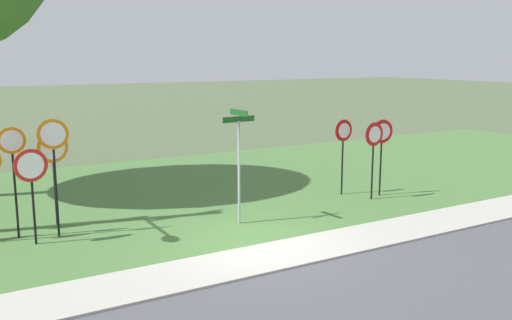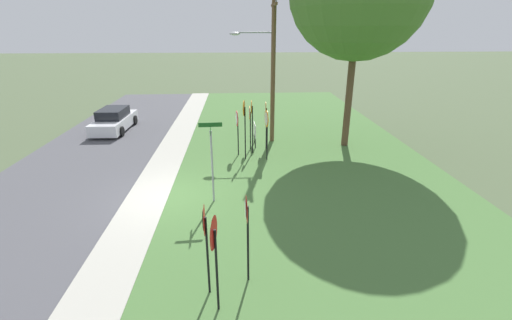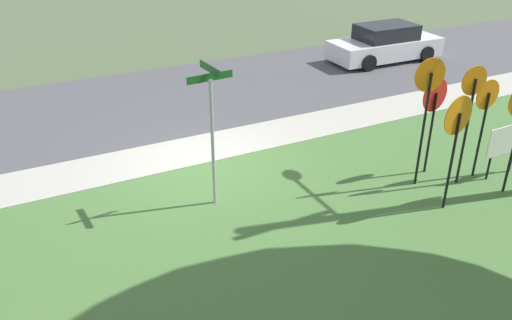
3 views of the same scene
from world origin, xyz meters
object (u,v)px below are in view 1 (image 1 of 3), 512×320
object	(u,v)px
yield_sign_far_left	(344,139)
stop_sign_far_center	(31,176)
yield_sign_near_left	(382,139)
yield_sign_near_right	(374,142)
stop_sign_near_right	(53,157)
stop_sign_near_left	(54,152)
stop_sign_far_left	(13,159)
street_name_post	(239,157)

from	to	relation	value
yield_sign_far_left	stop_sign_far_center	bearing A→B (deg)	178.42
yield_sign_near_left	yield_sign_near_right	world-z (taller)	yield_sign_near_left
stop_sign_near_right	stop_sign_near_left	bearing A→B (deg)	-105.98
stop_sign_far_left	yield_sign_far_left	bearing A→B (deg)	1.18
yield_sign_far_left	street_name_post	bearing A→B (deg)	-168.52
yield_sign_near_left	yield_sign_near_right	distance (m)	0.61
stop_sign_near_right	yield_sign_near_left	xyz separation A→B (m)	(9.51, -1.94, 0.01)
stop_sign_far_left	street_name_post	xyz separation A→B (m)	(5.22, -1.66, -0.15)
stop_sign_far_left	stop_sign_far_center	size ratio (longest dim) A/B	1.19
stop_sign_far_left	yield_sign_far_left	distance (m)	9.61
stop_sign_near_right	street_name_post	xyz separation A→B (m)	(4.18, -2.32, -0.00)
stop_sign_far_center	yield_sign_far_left	bearing A→B (deg)	-5.99
yield_sign_near_right	street_name_post	bearing A→B (deg)	179.02
stop_sign_near_left	stop_sign_far_center	size ratio (longest dim) A/B	1.27
stop_sign_far_left	street_name_post	distance (m)	5.48
stop_sign_far_center	yield_sign_near_left	bearing A→B (deg)	-10.11
stop_sign_near_left	yield_sign_near_right	xyz separation A→B (m)	(9.12, -1.14, -0.33)
stop_sign_near_left	stop_sign_near_right	distance (m)	1.10
stop_sign_near_right	street_name_post	distance (m)	4.78
stop_sign_near_right	yield_sign_near_left	distance (m)	9.71
stop_sign_far_center	street_name_post	world-z (taller)	street_name_post
stop_sign_near_right	stop_sign_far_center	bearing A→B (deg)	-125.56
stop_sign_near_left	yield_sign_far_left	xyz separation A→B (m)	(8.72, -0.17, -0.32)
stop_sign_near_right	yield_sign_near_right	world-z (taller)	stop_sign_near_right
stop_sign_near_left	stop_sign_near_right	size ratio (longest dim) A/B	1.18
yield_sign_far_left	street_name_post	xyz separation A→B (m)	(-4.37, -1.10, 0.00)
stop_sign_near_right	stop_sign_far_center	world-z (taller)	stop_sign_near_right
stop_sign_far_center	yield_sign_near_left	xyz separation A→B (m)	(10.27, -0.55, 0.15)
yield_sign_near_left	yield_sign_near_right	xyz separation A→B (m)	(-0.56, -0.24, -0.03)
stop_sign_near_left	stop_sign_far_center	distance (m)	0.83
street_name_post	yield_sign_near_right	bearing A→B (deg)	-2.27
stop_sign_near_right	stop_sign_far_left	bearing A→B (deg)	-154.66
stop_sign_far_left	yield_sign_far_left	xyz separation A→B (m)	(9.59, -0.57, -0.16)
stop_sign_near_left	stop_sign_far_left	distance (m)	0.97
street_name_post	stop_sign_far_center	bearing A→B (deg)	165.49
stop_sign_far_left	street_name_post	world-z (taller)	street_name_post
stop_sign_near_left	yield_sign_near_right	bearing A→B (deg)	0.95
street_name_post	stop_sign_near_left	bearing A→B (deg)	159.81
yield_sign_near_right	yield_sign_far_left	bearing A→B (deg)	109.75
stop_sign_near_right	yield_sign_near_left	bearing A→B (deg)	-18.36
stop_sign_far_left	yield_sign_near_left	xyz separation A→B (m)	(10.55, -1.29, -0.14)
stop_sign_far_left	stop_sign_near_left	bearing A→B (deg)	-19.65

